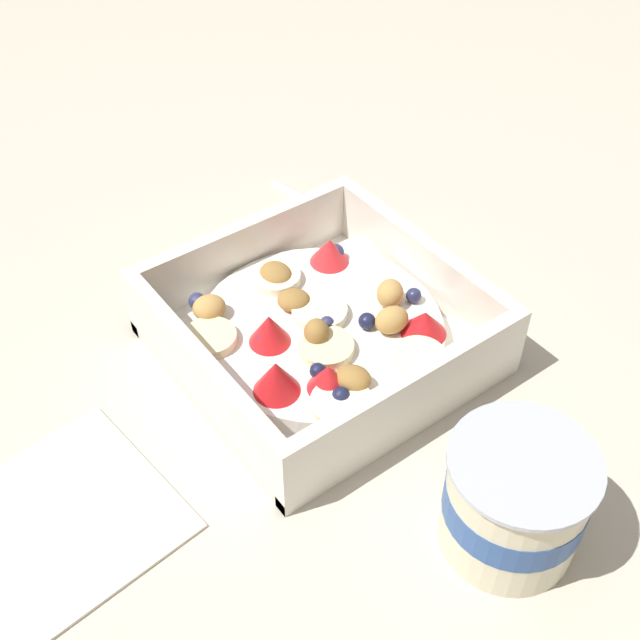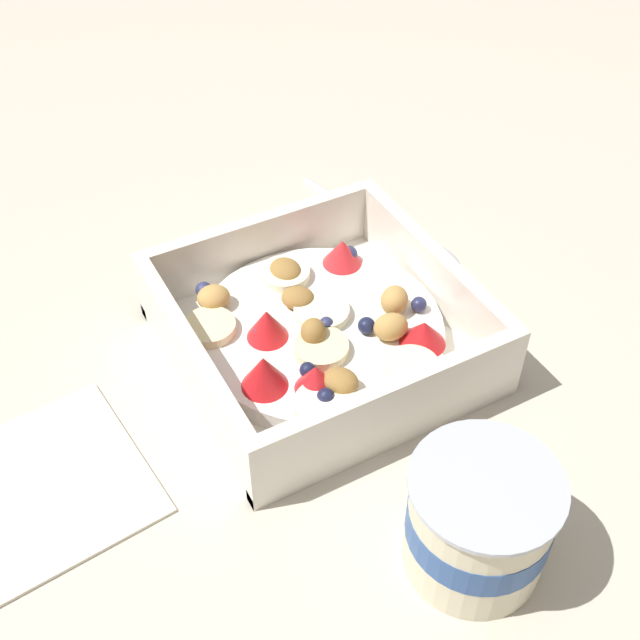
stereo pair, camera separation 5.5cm
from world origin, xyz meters
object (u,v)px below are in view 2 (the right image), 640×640
object	(u,v)px
yogurt_cup	(479,521)
folded_napkin	(41,487)
spoon	(409,239)
fruit_bowl	(320,333)

from	to	relation	value
yogurt_cup	folded_napkin	distance (m)	0.26
spoon	fruit_bowl	bearing A→B (deg)	31.14
folded_napkin	spoon	bearing A→B (deg)	-163.70
yogurt_cup	fruit_bowl	bearing A→B (deg)	-90.73
fruit_bowl	folded_napkin	distance (m)	0.20
fruit_bowl	yogurt_cup	size ratio (longest dim) A/B	2.39
fruit_bowl	yogurt_cup	distance (m)	0.18
fruit_bowl	yogurt_cup	xyz separation A→B (m)	(0.00, 0.18, 0.02)
spoon	yogurt_cup	size ratio (longest dim) A/B	2.12
spoon	folded_napkin	bearing A→B (deg)	16.30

